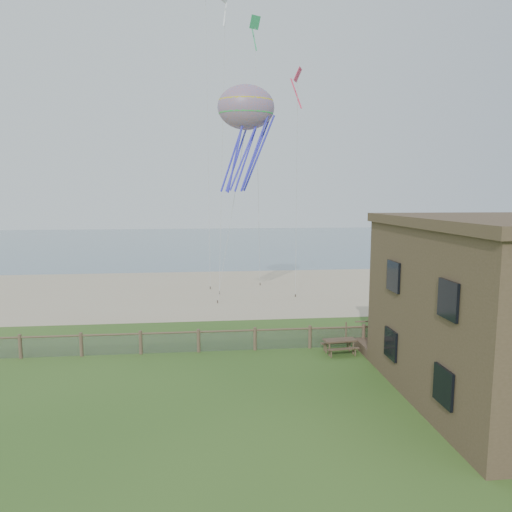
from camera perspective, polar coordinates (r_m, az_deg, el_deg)
The scene contains 10 objects.
ground at distance 19.47m, azimuth 1.78°, elevation -17.43°, with size 160.00×160.00×0.00m, color #2E501B.
sand_beach at distance 40.40m, azimuth -2.47°, elevation -4.24°, with size 72.00×20.00×0.02m, color tan.
ocean at distance 83.93m, azimuth -4.35°, elevation 1.83°, with size 160.00×68.00×0.02m, color slate.
chainlink_fence at distance 24.82m, azimuth -0.13°, elevation -10.47°, with size 36.20×0.20×1.25m, color brown, non-canonical shape.
motel_deck at distance 28.41m, azimuth 27.61°, elevation -9.65°, with size 15.00×2.00×0.50m, color brown.
picnic_table at distance 24.77m, azimuth 10.41°, elevation -11.11°, with size 1.68×1.27×0.71m, color brown, non-canonical shape.
octopus_kite at distance 31.90m, azimuth -1.24°, elevation 14.63°, with size 3.70×2.61×7.61m, color #FB5D27, non-canonical shape.
kite_white at distance 36.52m, azimuth -3.84°, elevation 29.18°, with size 1.25×0.70×2.48m, color white, non-canonical shape.
kite_red at distance 33.56m, azimuth 5.23°, elevation 20.50°, with size 0.95×0.70×2.34m, color #F12A4D, non-canonical shape.
kite_green at distance 39.64m, azimuth -0.13°, elevation 26.31°, with size 0.98×0.70×2.27m, color #2DA962, non-canonical shape.
Camera 1 is at (-2.43, -17.49, 8.19)m, focal length 32.00 mm.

